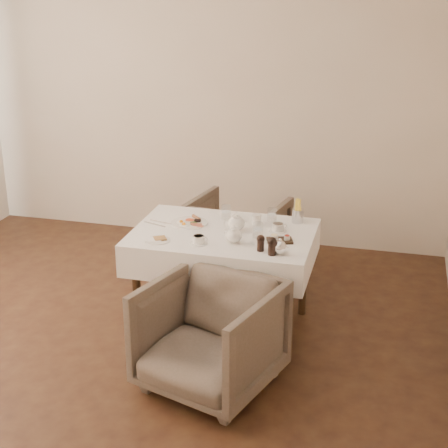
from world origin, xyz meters
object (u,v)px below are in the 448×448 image
Objects in this scene: table at (223,247)px; teapot_centre at (236,222)px; armchair_far at (235,240)px; breakfast_plate at (190,222)px; armchair_near at (210,337)px.

table is 0.21m from teapot_centre.
armchair_far is at bearing 84.14° from teapot_centre.
breakfast_plate is 0.37m from teapot_centre.
armchair_near is 4.69× the size of teapot_centre.
armchair_near is 2.90× the size of breakfast_plate.
teapot_centre reaches higher than armchair_near.
table is at bearing 109.08° from armchair_far.
table is at bearing 116.40° from armchair_near.
armchair_far is at bearing 97.80° from table.
table is 0.32m from breakfast_plate.
teapot_centre reaches higher than table.
breakfast_plate is 1.62× the size of teapot_centre.
breakfast_plate is at bearing 161.05° from table.
armchair_near is at bearing -81.64° from table.
armchair_far is 0.92m from teapot_centre.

